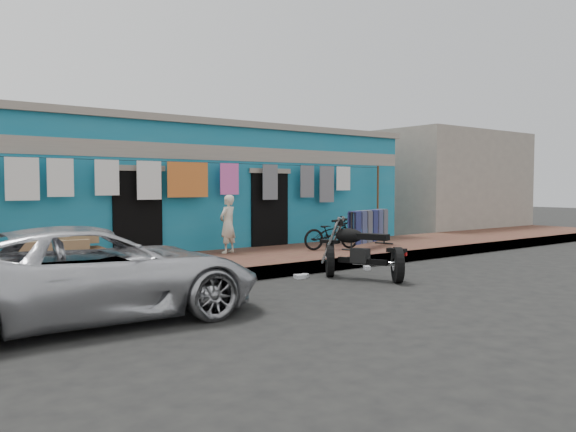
{
  "coord_description": "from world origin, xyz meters",
  "views": [
    {
      "loc": [
        -6.96,
        -7.12,
        1.75
      ],
      "look_at": [
        0.0,
        2.0,
        1.15
      ],
      "focal_mm": 35.0,
      "sensor_mm": 36.0,
      "label": 1
    }
  ],
  "objects_px": {
    "motorcycle": "(363,250)",
    "jeans_rack": "(369,228)",
    "charpoy": "(58,252)",
    "seated_person": "(228,224)",
    "bicycle": "(332,229)",
    "car": "(92,272)"
  },
  "relations": [
    {
      "from": "bicycle",
      "to": "jeans_rack",
      "type": "height_order",
      "value": "bicycle"
    },
    {
      "from": "bicycle",
      "to": "charpoy",
      "type": "height_order",
      "value": "bicycle"
    },
    {
      "from": "charpoy",
      "to": "jeans_rack",
      "type": "bearing_deg",
      "value": -7.72
    },
    {
      "from": "car",
      "to": "motorcycle",
      "type": "xyz_separation_m",
      "value": [
        5.12,
        0.18,
        -0.08
      ]
    },
    {
      "from": "jeans_rack",
      "to": "bicycle",
      "type": "bearing_deg",
      "value": 169.36
    },
    {
      "from": "bicycle",
      "to": "charpoy",
      "type": "xyz_separation_m",
      "value": [
        -6.08,
        0.77,
        -0.19
      ]
    },
    {
      "from": "charpoy",
      "to": "seated_person",
      "type": "bearing_deg",
      "value": 1.3
    },
    {
      "from": "car",
      "to": "seated_person",
      "type": "bearing_deg",
      "value": -46.74
    },
    {
      "from": "car",
      "to": "charpoy",
      "type": "bearing_deg",
      "value": -5.19
    },
    {
      "from": "seated_person",
      "to": "bicycle",
      "type": "xyz_separation_m",
      "value": [
        2.38,
        -0.85,
        -0.18
      ]
    },
    {
      "from": "bicycle",
      "to": "jeans_rack",
      "type": "relative_size",
      "value": 0.74
    },
    {
      "from": "car",
      "to": "motorcycle",
      "type": "distance_m",
      "value": 5.13
    },
    {
      "from": "charpoy",
      "to": "jeans_rack",
      "type": "distance_m",
      "value": 7.19
    },
    {
      "from": "bicycle",
      "to": "charpoy",
      "type": "bearing_deg",
      "value": 94.18
    },
    {
      "from": "motorcycle",
      "to": "charpoy",
      "type": "distance_m",
      "value": 5.66
    },
    {
      "from": "seated_person",
      "to": "bicycle",
      "type": "relative_size",
      "value": 0.89
    },
    {
      "from": "seated_person",
      "to": "motorcycle",
      "type": "relative_size",
      "value": 0.71
    },
    {
      "from": "car",
      "to": "motorcycle",
      "type": "height_order",
      "value": "car"
    },
    {
      "from": "motorcycle",
      "to": "jeans_rack",
      "type": "distance_m",
      "value": 3.41
    },
    {
      "from": "car",
      "to": "seated_person",
      "type": "xyz_separation_m",
      "value": [
        4.21,
        3.53,
        0.27
      ]
    },
    {
      "from": "seated_person",
      "to": "motorcycle",
      "type": "height_order",
      "value": "seated_person"
    },
    {
      "from": "charpoy",
      "to": "jeans_rack",
      "type": "xyz_separation_m",
      "value": [
        7.13,
        -0.97,
        0.19
      ]
    }
  ]
}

